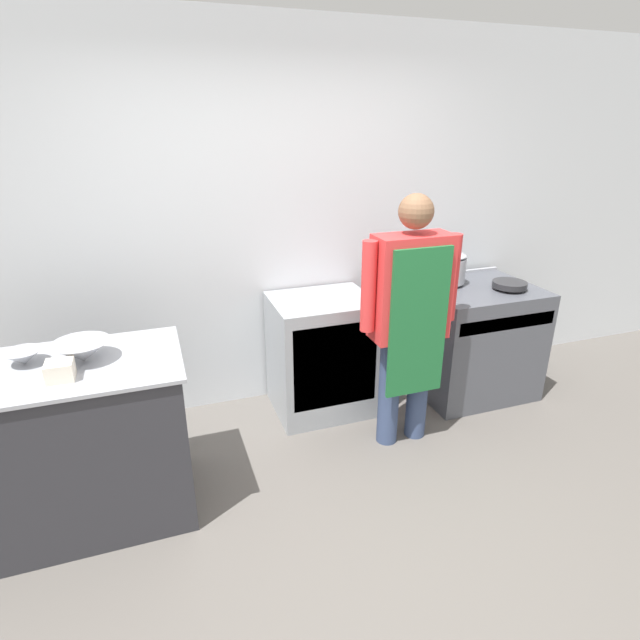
{
  "coord_description": "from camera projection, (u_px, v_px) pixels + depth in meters",
  "views": [
    {
      "loc": [
        -0.87,
        -1.73,
        2.05
      ],
      "look_at": [
        0.06,
        0.95,
        0.92
      ],
      "focal_mm": 28.0,
      "sensor_mm": 36.0,
      "label": 1
    }
  ],
  "objects": [
    {
      "name": "plastic_tub",
      "position": [
        60.0,
        371.0,
        2.32
      ],
      "size": [
        0.12,
        0.12,
        0.09
      ],
      "color": "silver",
      "rests_on": "prep_counter"
    },
    {
      "name": "stock_pot",
      "position": [
        448.0,
        267.0,
        3.81
      ],
      "size": [
        0.26,
        0.26,
        0.23
      ],
      "color": "#9EA0A8",
      "rests_on": "stove"
    },
    {
      "name": "stove",
      "position": [
        472.0,
        339.0,
        3.96
      ],
      "size": [
        0.87,
        0.76,
        0.89
      ],
      "color": "#4C4F56",
      "rests_on": "ground_plane"
    },
    {
      "name": "prep_counter",
      "position": [
        81.0,
        443.0,
        2.64
      ],
      "size": [
        1.12,
        0.69,
        0.92
      ],
      "color": "#2D2D33",
      "rests_on": "ground_plane"
    },
    {
      "name": "person_cook",
      "position": [
        410.0,
        310.0,
        3.12
      ],
      "size": [
        0.66,
        0.24,
        1.66
      ],
      "color": "#38476B",
      "rests_on": "ground_plane"
    },
    {
      "name": "ground_plane",
      "position": [
        370.0,
        553.0,
        2.54
      ],
      "size": [
        14.0,
        14.0,
        0.0
      ],
      "primitive_type": "plane",
      "color": "#5B5651"
    },
    {
      "name": "small_bowl",
      "position": [
        23.0,
        357.0,
        2.47
      ],
      "size": [
        0.18,
        0.18,
        0.07
      ],
      "color": "#9EA0A8",
      "rests_on": "prep_counter"
    },
    {
      "name": "mixing_bowl",
      "position": [
        82.0,
        351.0,
        2.5
      ],
      "size": [
        0.28,
        0.28,
        0.1
      ],
      "color": "#9EA0A8",
      "rests_on": "prep_counter"
    },
    {
      "name": "saute_pan",
      "position": [
        510.0,
        284.0,
        3.73
      ],
      "size": [
        0.25,
        0.25,
        0.04
      ],
      "color": "#262628",
      "rests_on": "stove"
    },
    {
      "name": "fridge_unit",
      "position": [
        322.0,
        355.0,
        3.68
      ],
      "size": [
        0.71,
        0.59,
        0.88
      ],
      "color": "#93999E",
      "rests_on": "ground_plane"
    },
    {
      "name": "wall_back",
      "position": [
        275.0,
        226.0,
        3.57
      ],
      "size": [
        8.0,
        0.05,
        2.7
      ],
      "color": "silver",
      "rests_on": "ground_plane"
    }
  ]
}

